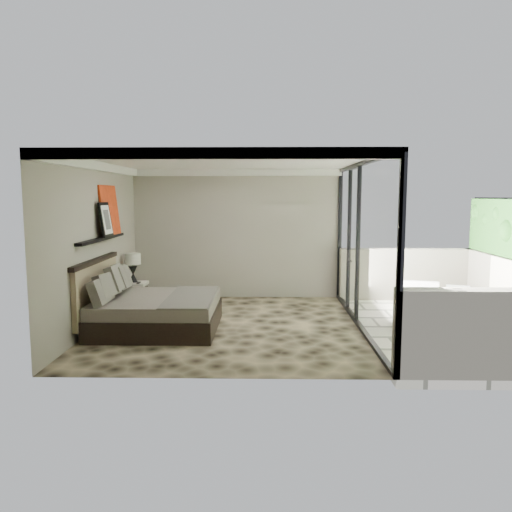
{
  "coord_description": "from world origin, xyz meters",
  "views": [
    {
      "loc": [
        0.65,
        -8.39,
        2.24
      ],
      "look_at": [
        0.47,
        0.4,
        1.17
      ],
      "focal_mm": 35.0,
      "sensor_mm": 36.0,
      "label": 1
    }
  ],
  "objects_px": {
    "ottoman": "(458,298)",
    "lounger": "(418,311)",
    "bed": "(151,309)",
    "table_lamp": "(133,264)",
    "nightstand": "(135,296)"
  },
  "relations": [
    {
      "from": "ottoman",
      "to": "lounger",
      "type": "height_order",
      "value": "lounger"
    },
    {
      "from": "nightstand",
      "to": "lounger",
      "type": "xyz_separation_m",
      "value": [
        5.34,
        -0.97,
        -0.04
      ]
    },
    {
      "from": "nightstand",
      "to": "bed",
      "type": "bearing_deg",
      "value": -66.7
    },
    {
      "from": "lounger",
      "to": "nightstand",
      "type": "bearing_deg",
      "value": -175.33
    },
    {
      "from": "table_lamp",
      "to": "lounger",
      "type": "xyz_separation_m",
      "value": [
        5.37,
        -1.02,
        -0.7
      ]
    },
    {
      "from": "bed",
      "to": "lounger",
      "type": "relative_size",
      "value": 1.19
    },
    {
      "from": "lounger",
      "to": "table_lamp",
      "type": "bearing_deg",
      "value": -175.73
    },
    {
      "from": "bed",
      "to": "nightstand",
      "type": "height_order",
      "value": "bed"
    },
    {
      "from": "bed",
      "to": "ottoman",
      "type": "relative_size",
      "value": 4.65
    },
    {
      "from": "nightstand",
      "to": "table_lamp",
      "type": "distance_m",
      "value": 0.66
    },
    {
      "from": "table_lamp",
      "to": "ottoman",
      "type": "relative_size",
      "value": 1.3
    },
    {
      "from": "ottoman",
      "to": "lounger",
      "type": "bearing_deg",
      "value": -136.91
    },
    {
      "from": "nightstand",
      "to": "lounger",
      "type": "bearing_deg",
      "value": -10.77
    },
    {
      "from": "bed",
      "to": "lounger",
      "type": "xyz_separation_m",
      "value": [
        4.65,
        0.6,
        -0.14
      ]
    },
    {
      "from": "nightstand",
      "to": "table_lamp",
      "type": "bearing_deg",
      "value": 127.12
    }
  ]
}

